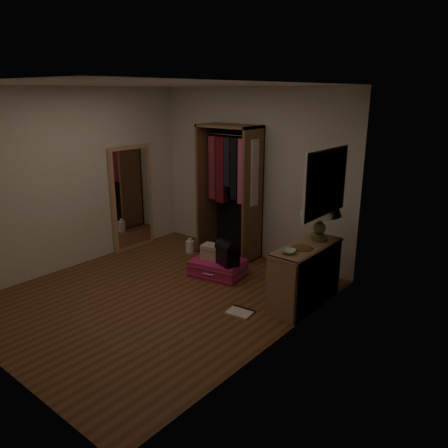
{
  "coord_description": "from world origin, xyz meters",
  "views": [
    {
      "loc": [
        3.9,
        -3.41,
        2.52
      ],
      "look_at": [
        0.3,
        0.95,
        0.8
      ],
      "focal_mm": 35.0,
      "sensor_mm": 36.0,
      "label": 1
    }
  ],
  "objects_px": {
    "pink_suitcase": "(218,268)",
    "table_lamp": "(321,204)",
    "white_jug": "(190,246)",
    "floor_mirror": "(132,198)",
    "console_bookshelf": "(306,273)",
    "open_wardrobe": "(232,180)",
    "train_case": "(213,252)",
    "black_bag": "(227,252)"
  },
  "relations": [
    {
      "from": "train_case",
      "to": "black_bag",
      "type": "height_order",
      "value": "black_bag"
    },
    {
      "from": "console_bookshelf",
      "to": "pink_suitcase",
      "type": "xyz_separation_m",
      "value": [
        -1.38,
        -0.06,
        -0.28
      ]
    },
    {
      "from": "black_bag",
      "to": "console_bookshelf",
      "type": "bearing_deg",
      "value": 23.26
    },
    {
      "from": "console_bookshelf",
      "to": "train_case",
      "type": "height_order",
      "value": "console_bookshelf"
    },
    {
      "from": "floor_mirror",
      "to": "console_bookshelf",
      "type": "bearing_deg",
      "value": 0.66
    },
    {
      "from": "train_case",
      "to": "black_bag",
      "type": "distance_m",
      "value": 0.3
    },
    {
      "from": "open_wardrobe",
      "to": "train_case",
      "type": "height_order",
      "value": "open_wardrobe"
    },
    {
      "from": "pink_suitcase",
      "to": "white_jug",
      "type": "distance_m",
      "value": 1.04
    },
    {
      "from": "open_wardrobe",
      "to": "black_bag",
      "type": "relative_size",
      "value": 5.44
    },
    {
      "from": "console_bookshelf",
      "to": "train_case",
      "type": "bearing_deg",
      "value": -177.75
    },
    {
      "from": "open_wardrobe",
      "to": "pink_suitcase",
      "type": "distance_m",
      "value": 1.4
    },
    {
      "from": "floor_mirror",
      "to": "open_wardrobe",
      "type": "bearing_deg",
      "value": 27.24
    },
    {
      "from": "pink_suitcase",
      "to": "black_bag",
      "type": "xyz_separation_m",
      "value": [
        0.19,
        -0.03,
        0.29
      ]
    },
    {
      "from": "open_wardrobe",
      "to": "black_bag",
      "type": "distance_m",
      "value": 1.28
    },
    {
      "from": "console_bookshelf",
      "to": "black_bag",
      "type": "height_order",
      "value": "console_bookshelf"
    },
    {
      "from": "floor_mirror",
      "to": "white_jug",
      "type": "xyz_separation_m",
      "value": [
        0.91,
        0.4,
        -0.75
      ]
    },
    {
      "from": "open_wardrobe",
      "to": "white_jug",
      "type": "bearing_deg",
      "value": -147.48
    },
    {
      "from": "open_wardrobe",
      "to": "table_lamp",
      "type": "xyz_separation_m",
      "value": [
        1.75,
        -0.47,
        0.0
      ]
    },
    {
      "from": "open_wardrobe",
      "to": "white_jug",
      "type": "distance_m",
      "value": 1.31
    },
    {
      "from": "console_bookshelf",
      "to": "white_jug",
      "type": "bearing_deg",
      "value": 171.16
    },
    {
      "from": "black_bag",
      "to": "white_jug",
      "type": "bearing_deg",
      "value": 177.84
    },
    {
      "from": "pink_suitcase",
      "to": "white_jug",
      "type": "height_order",
      "value": "white_jug"
    },
    {
      "from": "open_wardrobe",
      "to": "table_lamp",
      "type": "distance_m",
      "value": 1.81
    },
    {
      "from": "train_case",
      "to": "table_lamp",
      "type": "height_order",
      "value": "table_lamp"
    },
    {
      "from": "table_lamp",
      "to": "white_jug",
      "type": "bearing_deg",
      "value": 177.63
    },
    {
      "from": "floor_mirror",
      "to": "pink_suitcase",
      "type": "relative_size",
      "value": 2.05
    },
    {
      "from": "train_case",
      "to": "console_bookshelf",
      "type": "bearing_deg",
      "value": -9.86
    },
    {
      "from": "floor_mirror",
      "to": "black_bag",
      "type": "relative_size",
      "value": 4.51
    },
    {
      "from": "black_bag",
      "to": "white_jug",
      "type": "relative_size",
      "value": 1.56
    },
    {
      "from": "open_wardrobe",
      "to": "black_bag",
      "type": "height_order",
      "value": "open_wardrobe"
    },
    {
      "from": "pink_suitcase",
      "to": "black_bag",
      "type": "relative_size",
      "value": 2.2
    },
    {
      "from": "table_lamp",
      "to": "white_jug",
      "type": "distance_m",
      "value": 2.58
    },
    {
      "from": "console_bookshelf",
      "to": "black_bag",
      "type": "bearing_deg",
      "value": -175.9
    },
    {
      "from": "train_case",
      "to": "black_bag",
      "type": "bearing_deg",
      "value": -17.5
    },
    {
      "from": "black_bag",
      "to": "table_lamp",
      "type": "bearing_deg",
      "value": 35.59
    },
    {
      "from": "pink_suitcase",
      "to": "table_lamp",
      "type": "xyz_separation_m",
      "value": [
        1.38,
        0.32,
        1.1
      ]
    },
    {
      "from": "train_case",
      "to": "white_jug",
      "type": "height_order",
      "value": "train_case"
    },
    {
      "from": "table_lamp",
      "to": "white_jug",
      "type": "height_order",
      "value": "table_lamp"
    },
    {
      "from": "console_bookshelf",
      "to": "white_jug",
      "type": "xyz_separation_m",
      "value": [
        -2.32,
        0.36,
        -0.29
      ]
    },
    {
      "from": "pink_suitcase",
      "to": "table_lamp",
      "type": "relative_size",
      "value": 1.25
    },
    {
      "from": "console_bookshelf",
      "to": "open_wardrobe",
      "type": "xyz_separation_m",
      "value": [
        -1.74,
        0.73,
        0.82
      ]
    },
    {
      "from": "floor_mirror",
      "to": "train_case",
      "type": "height_order",
      "value": "floor_mirror"
    }
  ]
}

